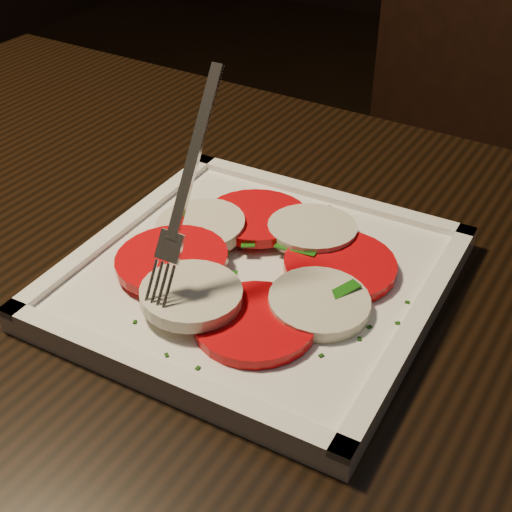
{
  "coord_description": "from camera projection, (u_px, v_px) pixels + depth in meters",
  "views": [
    {
      "loc": [
        0.07,
        -0.49,
        1.1
      ],
      "look_at": [
        -0.14,
        -0.1,
        0.78
      ],
      "focal_mm": 50.0,
      "sensor_mm": 36.0,
      "label": 1
    }
  ],
  "objects": [
    {
      "name": "fork",
      "position": [
        196.0,
        177.0,
        0.5
      ],
      "size": [
        0.04,
        0.1,
        0.15
      ],
      "primitive_type": null,
      "rotation": [
        0.0,
        0.0,
        -0.01
      ],
      "color": "white",
      "rests_on": "caprese_salad"
    },
    {
      "name": "plate",
      "position": [
        256.0,
        279.0,
        0.56
      ],
      "size": [
        0.28,
        0.28,
        0.01
      ],
      "primitive_type": "cube",
      "rotation": [
        0.0,
        0.0,
        0.0
      ],
      "color": "white",
      "rests_on": "table"
    },
    {
      "name": "table",
      "position": [
        204.0,
        407.0,
        0.59
      ],
      "size": [
        1.23,
        0.85,
        0.75
      ],
      "rotation": [
        0.0,
        0.0,
        -0.04
      ],
      "color": "black",
      "rests_on": "ground"
    },
    {
      "name": "caprese_salad",
      "position": [
        256.0,
        263.0,
        0.55
      ],
      "size": [
        0.22,
        0.23,
        0.02
      ],
      "color": "red",
      "rests_on": "plate"
    },
    {
      "name": "chair",
      "position": [
        423.0,
        155.0,
        1.21
      ],
      "size": [
        0.55,
        0.55,
        0.93
      ],
      "rotation": [
        0.0,
        0.0,
        -0.41
      ],
      "color": "black",
      "rests_on": "ground"
    }
  ]
}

